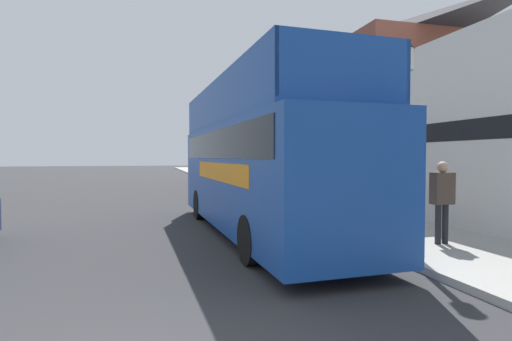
# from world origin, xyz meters

# --- Properties ---
(ground_plane) EXTENTS (144.00, 144.00, 0.00)m
(ground_plane) POSITION_xyz_m (0.00, 21.00, 0.00)
(ground_plane) COLOR #333335
(sidewalk) EXTENTS (3.40, 108.00, 0.14)m
(sidewalk) POSITION_xyz_m (6.97, 18.00, 0.07)
(sidewalk) COLOR #ADAAA3
(sidewalk) RESTS_ON ground_plane
(brick_terrace_rear) EXTENTS (6.00, 23.45, 9.53)m
(brick_terrace_rear) POSITION_xyz_m (11.67, 21.75, 4.76)
(brick_terrace_rear) COLOR brown
(brick_terrace_rear) RESTS_ON ground_plane
(tour_bus) EXTENTS (2.82, 10.02, 4.06)m
(tour_bus) POSITION_xyz_m (3.43, 7.35, 1.86)
(tour_bus) COLOR #19479E
(tour_bus) RESTS_ON ground_plane
(parked_car_ahead_of_bus) EXTENTS (1.95, 4.32, 1.41)m
(parked_car_ahead_of_bus) POSITION_xyz_m (4.15, 14.68, 0.67)
(parked_car_ahead_of_bus) COLOR maroon
(parked_car_ahead_of_bus) RESTS_ON ground_plane
(pedestrian_third) EXTENTS (0.48, 0.27, 1.85)m
(pedestrian_third) POSITION_xyz_m (6.90, 4.38, 1.25)
(pedestrian_third) COLOR #232328
(pedestrian_third) RESTS_ON sidewalk
(lamp_post_nearest) EXTENTS (0.35, 0.35, 4.45)m
(lamp_post_nearest) POSITION_xyz_m (5.83, 4.25, 3.22)
(lamp_post_nearest) COLOR black
(lamp_post_nearest) RESTS_ON sidewalk
(lamp_post_second) EXTENTS (0.35, 0.35, 4.68)m
(lamp_post_second) POSITION_xyz_m (5.71, 12.42, 3.37)
(lamp_post_second) COLOR black
(lamp_post_second) RESTS_ON sidewalk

